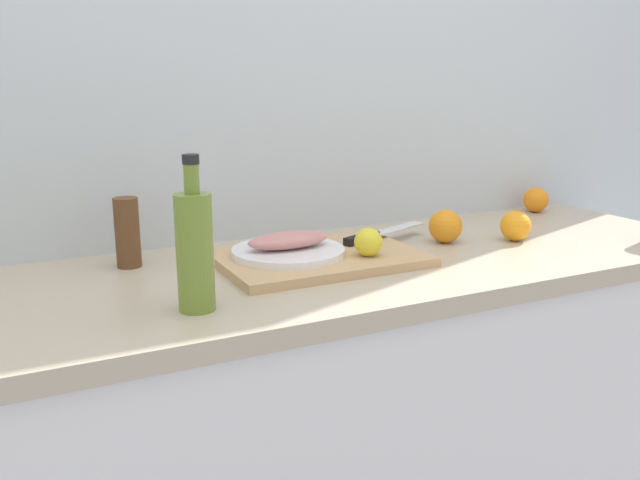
% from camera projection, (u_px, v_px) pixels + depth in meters
% --- Properties ---
extents(back_wall, '(3.20, 0.05, 2.50)m').
position_uv_depth(back_wall, '(264.00, 96.00, 1.63)').
color(back_wall, silver).
rests_on(back_wall, ground_plane).
extents(kitchen_counter, '(2.00, 0.60, 0.90)m').
position_uv_depth(kitchen_counter, '(323.00, 451.00, 1.54)').
color(kitchen_counter, white).
rests_on(kitchen_counter, ground_plane).
extents(cutting_board, '(0.44, 0.30, 0.02)m').
position_uv_depth(cutting_board, '(320.00, 258.00, 1.45)').
color(cutting_board, tan).
rests_on(cutting_board, kitchen_counter).
extents(white_plate, '(0.25, 0.25, 0.01)m').
position_uv_depth(white_plate, '(288.00, 252.00, 1.43)').
color(white_plate, white).
rests_on(white_plate, cutting_board).
extents(fish_fillet, '(0.18, 0.08, 0.04)m').
position_uv_depth(fish_fillet, '(288.00, 240.00, 1.43)').
color(fish_fillet, tan).
rests_on(fish_fillet, white_plate).
extents(chef_knife, '(0.28, 0.13, 0.02)m').
position_uv_depth(chef_knife, '(376.00, 235.00, 1.58)').
color(chef_knife, silver).
rests_on(chef_knife, cutting_board).
extents(lemon_0, '(0.06, 0.06, 0.06)m').
position_uv_depth(lemon_0, '(368.00, 242.00, 1.42)').
color(lemon_0, yellow).
rests_on(lemon_0, cutting_board).
extents(olive_oil_bottle, '(0.06, 0.06, 0.27)m').
position_uv_depth(olive_oil_bottle, '(195.00, 249.00, 1.13)').
color(olive_oil_bottle, olive).
rests_on(olive_oil_bottle, kitchen_counter).
extents(orange_0, '(0.08, 0.08, 0.08)m').
position_uv_depth(orange_0, '(516.00, 226.00, 1.63)').
color(orange_0, orange).
rests_on(orange_0, kitchen_counter).
extents(orange_2, '(0.07, 0.07, 0.07)m').
position_uv_depth(orange_2, '(536.00, 200.00, 1.98)').
color(orange_2, orange).
rests_on(orange_2, kitchen_counter).
extents(orange_3, '(0.08, 0.08, 0.08)m').
position_uv_depth(orange_3, '(445.00, 226.00, 1.62)').
color(orange_3, orange).
rests_on(orange_3, kitchen_counter).
extents(pepper_mill, '(0.05, 0.05, 0.15)m').
position_uv_depth(pepper_mill, '(127.00, 233.00, 1.40)').
color(pepper_mill, brown).
rests_on(pepper_mill, kitchen_counter).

